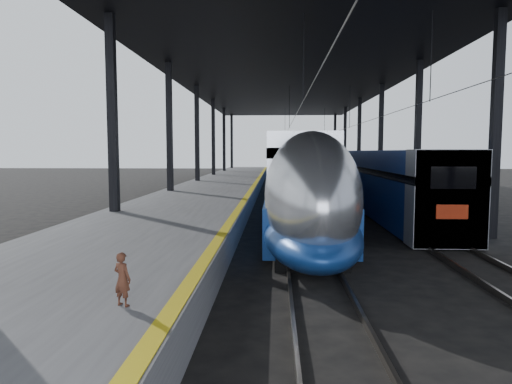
{
  "coord_description": "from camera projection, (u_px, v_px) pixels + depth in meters",
  "views": [
    {
      "loc": [
        0.93,
        -13.59,
        3.48
      ],
      "look_at": [
        0.19,
        3.01,
        2.0
      ],
      "focal_mm": 32.0,
      "sensor_mm": 36.0,
      "label": 1
    }
  ],
  "objects": [
    {
      "name": "ground",
      "position": [
        245.0,
        266.0,
        13.87
      ],
      "size": [
        160.0,
        160.0,
        0.0
      ],
      "primitive_type": "plane",
      "color": "black",
      "rests_on": "ground"
    },
    {
      "name": "platform",
      "position": [
        217.0,
        192.0,
        33.89
      ],
      "size": [
        6.0,
        80.0,
        1.0
      ],
      "primitive_type": "cube",
      "color": "#4C4C4F",
      "rests_on": "ground"
    },
    {
      "name": "yellow_strip",
      "position": [
        254.0,
        185.0,
        33.72
      ],
      "size": [
        0.3,
        80.0,
        0.01
      ],
      "primitive_type": "cube",
      "color": "gold",
      "rests_on": "platform"
    },
    {
      "name": "rails",
      "position": [
        325.0,
        198.0,
        33.57
      ],
      "size": [
        6.52,
        80.0,
        0.16
      ],
      "color": "slate",
      "rests_on": "ground"
    },
    {
      "name": "canopy",
      "position": [
        290.0,
        73.0,
        32.88
      ],
      "size": [
        18.0,
        75.0,
        9.47
      ],
      "color": "black",
      "rests_on": "ground"
    },
    {
      "name": "tgv_train",
      "position": [
        288.0,
        168.0,
        41.54
      ],
      "size": [
        2.97,
        65.2,
        4.25
      ],
      "color": "#ACAEB3",
      "rests_on": "ground"
    },
    {
      "name": "second_train",
      "position": [
        341.0,
        169.0,
        42.87
      ],
      "size": [
        2.58,
        56.05,
        3.56
      ],
      "color": "navy",
      "rests_on": "ground"
    },
    {
      "name": "child",
      "position": [
        122.0,
        279.0,
        7.31
      ],
      "size": [
        0.38,
        0.32,
        0.88
      ],
      "primitive_type": "imported",
      "rotation": [
        0.0,
        0.0,
        2.71
      ],
      "color": "#432216",
      "rests_on": "platform"
    }
  ]
}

